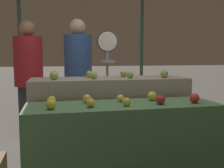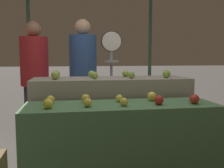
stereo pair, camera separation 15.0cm
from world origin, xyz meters
TOP-DOWN VIEW (x-y plane):
  - display_counter_front at (0.00, 0.00)m, footprint 1.73×0.55m
  - display_counter_back at (0.00, 0.60)m, footprint 1.73×0.55m
  - apple_front_0 at (-0.64, -0.11)m, footprint 0.08×0.08m
  - apple_front_1 at (-0.31, -0.10)m, footprint 0.08×0.08m
  - apple_front_2 at (0.00, -0.11)m, footprint 0.07×0.07m
  - apple_front_3 at (0.32, -0.10)m, footprint 0.09×0.09m
  - apple_front_4 at (0.65, -0.10)m, footprint 0.09×0.09m
  - apple_front_5 at (-0.63, 0.11)m, footprint 0.08×0.08m
  - apple_front_6 at (-0.31, 0.11)m, footprint 0.08×0.08m
  - apple_front_7 at (0.00, 0.10)m, footprint 0.07×0.07m
  - apple_front_8 at (0.32, 0.11)m, footprint 0.09×0.09m
  - apple_back_0 at (-0.60, 0.50)m, footprint 0.09×0.09m
  - apple_back_1 at (-0.19, 0.49)m, footprint 0.08×0.08m
  - apple_back_2 at (0.21, 0.48)m, footprint 0.08×0.08m
  - apple_back_3 at (0.61, 0.50)m, footprint 0.09×0.09m
  - apple_back_4 at (-0.60, 0.71)m, footprint 0.08×0.08m
  - apple_back_5 at (-0.21, 0.70)m, footprint 0.08×0.08m
  - apple_back_6 at (0.19, 0.71)m, footprint 0.08×0.08m
  - produce_scale at (0.11, 1.24)m, footprint 0.28×0.20m
  - person_vendor_at_scale at (-0.26, 1.57)m, footprint 0.43×0.43m
  - person_customer_left at (-0.95, 1.62)m, footprint 0.42×0.42m

SIDE VIEW (x-z plane):
  - display_counter_front at x=0.00m, z-range 0.00..0.79m
  - display_counter_back at x=0.00m, z-range 0.00..0.97m
  - apple_front_7 at x=0.00m, z-range 0.79..0.86m
  - apple_front_2 at x=0.00m, z-range 0.79..0.86m
  - apple_front_5 at x=-0.63m, z-range 0.79..0.86m
  - apple_front_1 at x=-0.31m, z-range 0.79..0.86m
  - apple_front_6 at x=-0.31m, z-range 0.79..0.87m
  - apple_front_0 at x=-0.64m, z-range 0.79..0.87m
  - apple_front_3 at x=0.32m, z-range 0.79..0.87m
  - apple_front_8 at x=0.32m, z-range 0.79..0.88m
  - apple_front_4 at x=0.65m, z-range 0.79..0.88m
  - person_customer_left at x=-0.95m, z-range 0.12..1.84m
  - person_vendor_at_scale at x=-0.26m, z-range 0.13..1.88m
  - apple_back_2 at x=0.21m, z-range 0.97..1.05m
  - apple_back_6 at x=0.19m, z-range 0.97..1.05m
  - apple_back_5 at x=-0.21m, z-range 0.97..1.05m
  - apple_back_1 at x=-0.19m, z-range 0.97..1.05m
  - apple_back_4 at x=-0.60m, z-range 0.97..1.06m
  - apple_back_0 at x=-0.60m, z-range 0.97..1.06m
  - apple_back_3 at x=0.61m, z-range 0.97..1.06m
  - produce_scale at x=0.11m, z-range 0.35..1.90m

